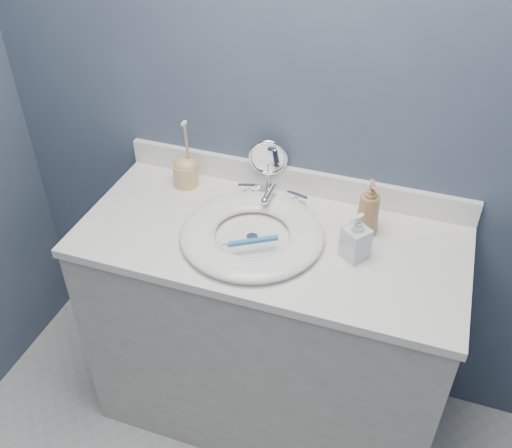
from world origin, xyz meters
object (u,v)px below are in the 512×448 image
at_px(soap_bottle_clear, 356,236).
at_px(toothbrush_holder, 186,171).
at_px(makeup_mirror, 268,163).
at_px(soap_bottle_amber, 369,208).

bearing_deg(soap_bottle_clear, toothbrush_holder, -160.09).
height_order(makeup_mirror, soap_bottle_clear, makeup_mirror).
bearing_deg(makeup_mirror, soap_bottle_clear, -46.50).
height_order(makeup_mirror, toothbrush_holder, toothbrush_holder).
distance_m(makeup_mirror, soap_bottle_amber, 0.39).
bearing_deg(soap_bottle_clear, soap_bottle_amber, 121.34).
xyz_separation_m(makeup_mirror, soap_bottle_clear, (0.35, -0.25, -0.03)).
distance_m(soap_bottle_clear, toothbrush_holder, 0.66).
relative_size(soap_bottle_amber, toothbrush_holder, 0.75).
relative_size(makeup_mirror, soap_bottle_amber, 1.04).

